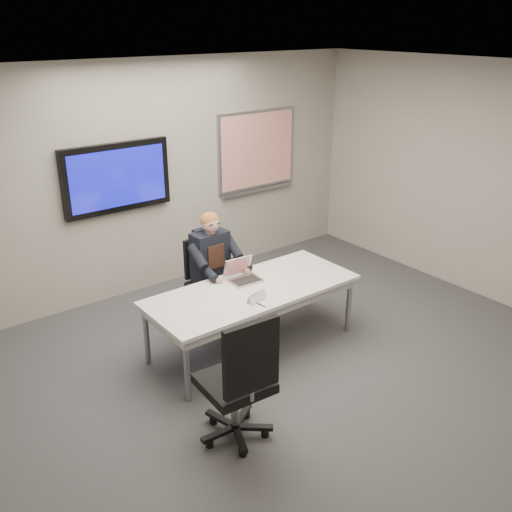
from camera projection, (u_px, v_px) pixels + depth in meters
floor at (319, 393)px, 5.25m from camera, size 6.00×6.00×0.02m
ceiling at (336, 77)px, 4.17m from camera, size 6.00×6.00×0.02m
wall_back at (154, 178)px, 6.91m from camera, size 6.00×0.02×2.80m
conference_table at (253, 295)px, 5.78m from camera, size 2.19×0.92×0.68m
tv_display at (117, 178)px, 6.55m from camera, size 1.30×0.09×0.80m
whiteboard at (257, 151)px, 7.71m from camera, size 1.25×0.08×1.10m
office_chair_far at (208, 294)px, 6.49m from camera, size 0.48×0.48×0.94m
office_chair_near at (238, 402)px, 4.55m from camera, size 0.60×0.60×1.17m
seated_person at (219, 283)px, 6.23m from camera, size 0.40×0.69×1.29m
laptop at (242, 275)px, 5.92m from camera, size 0.34×0.32×0.23m
name_tent at (257, 297)px, 5.48m from camera, size 0.23×0.10×0.09m
pen at (260, 305)px, 5.42m from camera, size 0.03×0.13×0.01m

